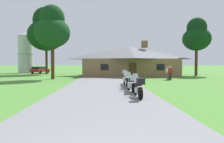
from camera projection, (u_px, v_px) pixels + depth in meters
ground_plane at (103, 81)px, 22.63m from camera, size 500.00×500.00×0.00m
asphalt_driveway at (103, 82)px, 20.63m from camera, size 6.40×80.00×0.06m
motorcycle_silver_nearest_to_camera at (138, 87)px, 11.12m from camera, size 0.66×2.08×1.30m
motorcycle_green_second_in_row at (132, 84)px, 13.35m from camera, size 0.85×2.08×1.30m
motorcycle_yellow_third_in_row at (127, 80)px, 15.84m from camera, size 0.66×2.08×1.30m
motorcycle_silver_farthest_in_row at (126, 79)px, 17.94m from camera, size 0.82×2.08×1.30m
stone_lodge at (129, 61)px, 32.67m from camera, size 15.10×9.40×5.69m
bystander_olive_shirt_near_lodge at (171, 72)px, 25.54m from camera, size 0.40×0.45×1.67m
bystander_red_shirt_beside_signpost at (170, 72)px, 23.87m from camera, size 0.48×0.38×1.67m
bystander_white_shirt_by_tree at (168, 72)px, 24.25m from camera, size 0.36×0.50×1.69m
tree_left_near at (52, 29)px, 25.03m from camera, size 4.43×4.43×9.31m
tree_right_of_lodge at (197, 36)px, 32.49m from camera, size 4.47×4.47×9.46m
tree_left_far at (46, 31)px, 37.13m from camera, size 6.73×6.73×12.47m
metal_silo_distant at (26, 53)px, 42.39m from camera, size 3.17×3.17×8.67m
parked_red_suv_far_left at (40, 70)px, 40.32m from camera, size 2.84×4.90×1.40m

